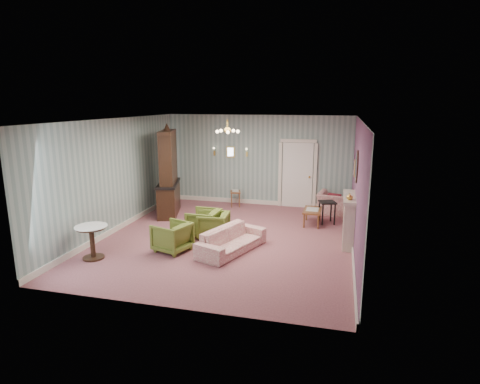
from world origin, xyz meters
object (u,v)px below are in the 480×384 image
(coffee_table, at_px, (312,217))
(side_table_black, at_px, (327,212))
(dresser, at_px, (168,171))
(olive_chair_a, at_px, (172,235))
(olive_chair_b, at_px, (213,224))
(sofa_chintz, at_px, (232,236))
(pedestal_table, at_px, (92,242))
(wingback_chair, at_px, (336,200))
(olive_chair_c, at_px, (204,222))
(fireplace, at_px, (349,220))

(coffee_table, distance_m, side_table_black, 0.44)
(dresser, height_order, coffee_table, dresser)
(olive_chair_a, distance_m, dresser, 3.24)
(olive_chair_b, relative_size, coffee_table, 0.86)
(side_table_black, bearing_deg, sofa_chintz, -126.87)
(side_table_black, xyz_separation_m, pedestal_table, (-4.77, -3.82, 0.05))
(sofa_chintz, xyz_separation_m, wingback_chair, (2.23, 3.65, 0.09))
(olive_chair_b, height_order, dresser, dresser)
(olive_chair_a, distance_m, olive_chair_c, 1.21)
(olive_chair_a, bearing_deg, coffee_table, 151.59)
(olive_chair_a, height_order, sofa_chintz, olive_chair_a)
(fireplace, bearing_deg, pedestal_table, -156.04)
(wingback_chair, height_order, dresser, dresser)
(sofa_chintz, xyz_separation_m, fireplace, (2.55, 1.21, 0.22))
(olive_chair_a, xyz_separation_m, coffee_table, (2.92, 2.80, -0.15))
(olive_chair_b, relative_size, side_table_black, 1.15)
(side_table_black, relative_size, pedestal_table, 0.85)
(olive_chair_b, xyz_separation_m, coffee_table, (2.28, 1.75, -0.15))
(fireplace, bearing_deg, olive_chair_c, -173.86)
(olive_chair_c, bearing_deg, pedestal_table, -39.65)
(wingback_chair, xyz_separation_m, coffee_table, (-0.62, -1.17, -0.24))
(pedestal_table, bearing_deg, side_table_black, 38.66)
(sofa_chintz, height_order, coffee_table, sofa_chintz)
(dresser, xyz_separation_m, coffee_table, (4.24, 0.00, -1.11))
(coffee_table, relative_size, pedestal_table, 1.14)
(dresser, relative_size, coffee_table, 3.15)
(olive_chair_b, xyz_separation_m, pedestal_table, (-2.11, -1.88, 0.01))
(dresser, bearing_deg, coffee_table, -16.94)
(coffee_table, bearing_deg, wingback_chair, 62.18)
(olive_chair_a, distance_m, olive_chair_b, 1.23)
(olive_chair_b, relative_size, pedestal_table, 0.98)
(fireplace, height_order, coffee_table, fireplace)
(olive_chair_b, xyz_separation_m, side_table_black, (2.66, 1.94, -0.05))
(coffee_table, bearing_deg, sofa_chintz, -123.08)
(olive_chair_a, relative_size, olive_chair_c, 0.98)
(wingback_chair, bearing_deg, coffee_table, 71.23)
(olive_chair_a, height_order, dresser, dresser)
(side_table_black, bearing_deg, wingback_chair, 76.56)
(sofa_chintz, bearing_deg, coffee_table, -12.48)
(coffee_table, xyz_separation_m, pedestal_table, (-4.39, -3.63, 0.15))
(wingback_chair, distance_m, pedestal_table, 6.95)
(sofa_chintz, relative_size, fireplace, 1.31)
(olive_chair_b, xyz_separation_m, dresser, (-1.96, 1.75, 0.96))
(fireplace, relative_size, coffee_table, 1.66)
(wingback_chair, xyz_separation_m, pedestal_table, (-5.01, -4.81, -0.08))
(sofa_chintz, bearing_deg, olive_chair_b, 63.24)
(coffee_table, bearing_deg, side_table_black, 25.83)
(pedestal_table, bearing_deg, dresser, 87.66)
(sofa_chintz, height_order, wingback_chair, wingback_chair)
(olive_chair_b, bearing_deg, fireplace, 93.83)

